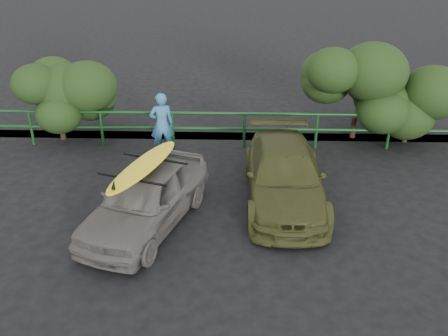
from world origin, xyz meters
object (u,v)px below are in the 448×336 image
(man, at_px, (162,124))
(guardrail, at_px, (208,130))
(sedan, at_px, (146,198))
(surfboard, at_px, (143,166))
(olive_vehicle, at_px, (284,175))

(man, bearing_deg, guardrail, -170.55)
(sedan, bearing_deg, guardrail, 94.33)
(man, xyz_separation_m, surfboard, (0.16, -3.55, 0.50))
(guardrail, relative_size, sedan, 3.72)
(guardrail, distance_m, man, 1.37)
(guardrail, distance_m, sedan, 4.22)
(sedan, distance_m, man, 3.56)
(guardrail, distance_m, surfboard, 4.30)
(man, relative_size, surfboard, 0.66)
(surfboard, bearing_deg, sedan, 0.00)
(sedan, xyz_separation_m, man, (-0.16, 3.55, 0.23))
(sedan, bearing_deg, olive_vehicle, 40.14)
(olive_vehicle, bearing_deg, guardrail, 122.29)
(guardrail, xyz_separation_m, surfboard, (-1.05, -4.09, 0.85))
(man, bearing_deg, olive_vehicle, 127.81)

